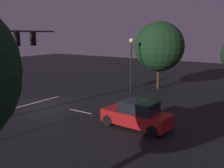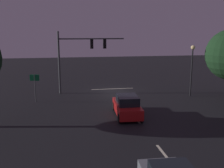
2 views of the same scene
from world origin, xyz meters
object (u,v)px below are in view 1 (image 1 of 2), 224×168
Objects in this scene: tree_left_near at (159,47)px; street_lamp_left_kerb at (131,55)px; car_approaching at (137,115)px; traffic_signal_assembly at (1,51)px.

street_lamp_left_kerb is at bearing -19.42° from tree_left_near.
street_lamp_left_kerb is at bearing -147.25° from car_approaching.
traffic_signal_assembly is at bearing -69.72° from car_approaching.
traffic_signal_assembly is 11.90m from street_lamp_left_kerb.
street_lamp_left_kerb is 3.86m from tree_left_near.
traffic_signal_assembly reaches higher than street_lamp_left_kerb.
car_approaching is 0.63× the size of tree_left_near.
car_approaching is at bearing 110.28° from traffic_signal_assembly.
traffic_signal_assembly is at bearing -17.87° from street_lamp_left_kerb.
car_approaching is at bearing 32.75° from street_lamp_left_kerb.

